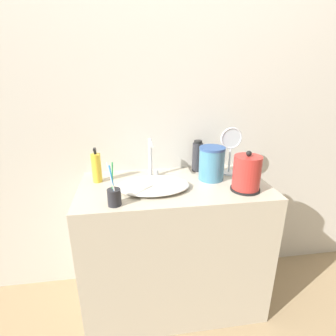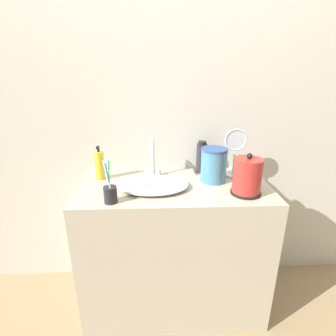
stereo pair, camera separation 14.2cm
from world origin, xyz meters
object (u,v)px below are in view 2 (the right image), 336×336
at_px(faucet, 154,156).
at_px(water_pitcher, 214,165).
at_px(lotion_bottle, 100,165).
at_px(toothbrush_cup, 110,194).
at_px(shampoo_bottle, 246,173).
at_px(electric_kettle, 247,178).
at_px(mouthwash_bottle, 202,157).
at_px(vanity_mirror, 235,149).

distance_m(faucet, water_pitcher, 0.35).
bearing_deg(lotion_bottle, toothbrush_cup, -70.33).
bearing_deg(shampoo_bottle, electric_kettle, -107.62).
bearing_deg(electric_kettle, water_pitcher, 127.46).
bearing_deg(toothbrush_cup, mouthwash_bottle, 38.39).
xyz_separation_m(vanity_mirror, water_pitcher, (-0.14, -0.07, -0.07)).
relative_size(shampoo_bottle, water_pitcher, 0.69).
relative_size(electric_kettle, lotion_bottle, 1.09).
distance_m(lotion_bottle, mouthwash_bottle, 0.62).
xyz_separation_m(faucet, mouthwash_bottle, (0.30, 0.07, -0.04)).
distance_m(faucet, mouthwash_bottle, 0.31).
xyz_separation_m(lotion_bottle, vanity_mirror, (0.79, 0.01, 0.08)).
xyz_separation_m(faucet, vanity_mirror, (0.48, -0.01, 0.04)).
height_order(mouthwash_bottle, water_pitcher, mouthwash_bottle).
distance_m(mouthwash_bottle, vanity_mirror, 0.21).
bearing_deg(faucet, vanity_mirror, -0.85).
relative_size(shampoo_bottle, mouthwash_bottle, 0.68).
distance_m(shampoo_bottle, mouthwash_bottle, 0.30).
xyz_separation_m(toothbrush_cup, vanity_mirror, (0.68, 0.32, 0.12)).
xyz_separation_m(electric_kettle, toothbrush_cup, (-0.68, -0.07, -0.04)).
relative_size(faucet, water_pitcher, 1.20).
xyz_separation_m(lotion_bottle, shampoo_bottle, (0.83, -0.10, -0.02)).
height_order(faucet, lotion_bottle, faucet).
relative_size(lotion_bottle, mouthwash_bottle, 1.02).
bearing_deg(lotion_bottle, faucet, 3.60).
bearing_deg(shampoo_bottle, lotion_bottle, 172.78).
relative_size(faucet, electric_kettle, 1.07).
height_order(faucet, water_pitcher, faucet).
distance_m(faucet, vanity_mirror, 0.48).
distance_m(electric_kettle, toothbrush_cup, 0.68).
bearing_deg(electric_kettle, mouthwash_bottle, 118.76).
relative_size(lotion_bottle, water_pitcher, 1.04).
height_order(toothbrush_cup, mouthwash_bottle, toothbrush_cup).
height_order(electric_kettle, vanity_mirror, vanity_mirror).
bearing_deg(vanity_mirror, faucet, 179.15).
relative_size(electric_kettle, toothbrush_cup, 1.01).
distance_m(toothbrush_cup, water_pitcher, 0.60).
relative_size(electric_kettle, water_pitcher, 1.12).
height_order(shampoo_bottle, vanity_mirror, vanity_mirror).
height_order(electric_kettle, water_pitcher, electric_kettle).
bearing_deg(vanity_mirror, shampoo_bottle, -71.36).
bearing_deg(toothbrush_cup, lotion_bottle, 109.67).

